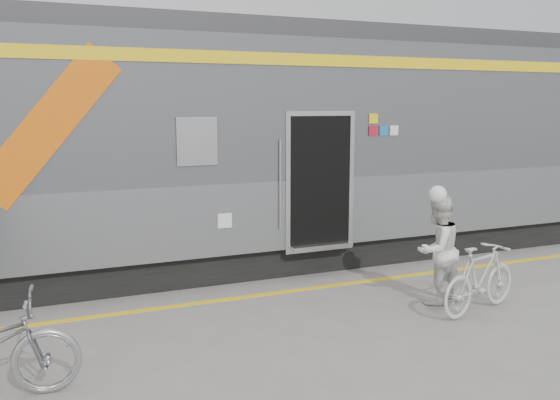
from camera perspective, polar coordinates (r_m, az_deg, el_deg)
ground at (r=6.76m, az=-0.21°, el=-15.10°), size 90.00×90.00×0.00m
train at (r=10.12m, az=-11.21°, el=4.92°), size 24.00×3.17×4.10m
safety_strip at (r=8.65m, az=-5.72°, el=-9.57°), size 24.00×0.12×0.01m
woman at (r=8.60m, az=14.89°, el=-4.64°), size 0.87×0.76×1.54m
bicycle_right at (r=8.46m, az=18.71°, el=-7.19°), size 1.61×0.83×0.93m
helmet_woman at (r=8.44m, az=15.14°, el=1.24°), size 0.25×0.25×0.25m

